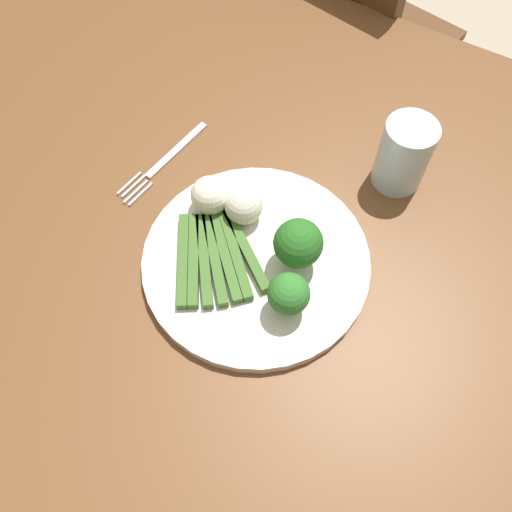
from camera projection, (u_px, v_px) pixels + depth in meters
ground_plane at (252, 400)px, 1.30m from camera, size 6.00×6.00×0.02m
dining_table at (250, 283)px, 0.74m from camera, size 1.41×1.02×0.72m
chair at (328, 45)px, 1.18m from camera, size 0.46×0.46×0.87m
plate at (256, 261)px, 0.65m from camera, size 0.28×0.28×0.01m
asparagus_bundle at (214, 257)px, 0.64m from camera, size 0.15×0.15×0.01m
broccoli_back at (289, 294)px, 0.58m from camera, size 0.05×0.05×0.06m
broccoli_back_right at (298, 244)px, 0.61m from camera, size 0.06×0.06×0.07m
cauliflower_front_left at (210, 195)px, 0.66m from camera, size 0.05×0.05×0.05m
cauliflower_left at (244, 206)px, 0.65m from camera, size 0.05×0.05×0.05m
fork at (165, 161)px, 0.73m from camera, size 0.04×0.17×0.00m
water_glass at (404, 155)px, 0.68m from camera, size 0.07×0.07×0.10m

